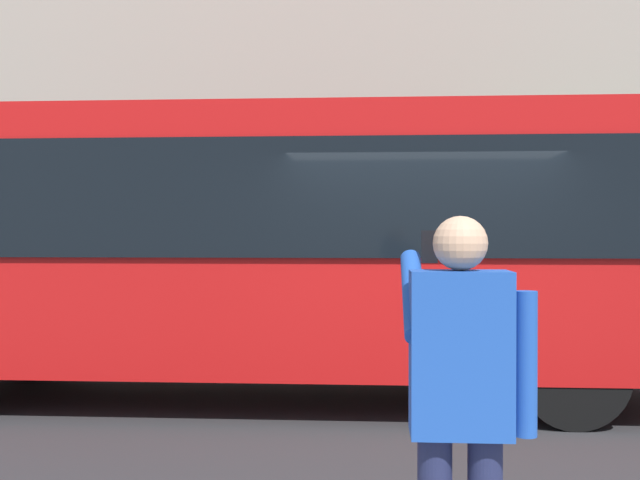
% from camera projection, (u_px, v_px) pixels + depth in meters
% --- Properties ---
extents(ground_plane, '(60.00, 60.00, 0.00)m').
position_uv_depth(ground_plane, '(421.00, 417.00, 7.36)').
color(ground_plane, '#2B2B2D').
extents(building_facade_far, '(28.00, 1.55, 12.00)m').
position_uv_depth(building_facade_far, '(399.00, 4.00, 14.08)').
color(building_facade_far, '#A89E8E').
rests_on(building_facade_far, ground_plane).
extents(red_bus, '(9.05, 2.54, 3.08)m').
position_uv_depth(red_bus, '(260.00, 241.00, 8.22)').
color(red_bus, red).
rests_on(red_bus, ground_plane).
extents(pedestrian_photographer, '(0.53, 0.52, 1.70)m').
position_uv_depth(pedestrian_photographer, '(461.00, 392.00, 3.08)').
color(pedestrian_photographer, '#1E2347').
rests_on(pedestrian_photographer, sidewalk_curb).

